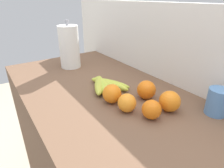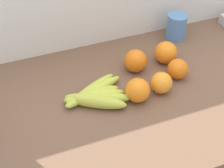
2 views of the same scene
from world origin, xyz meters
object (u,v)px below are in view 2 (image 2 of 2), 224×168
object	(u,v)px
orange_far_right	(178,69)
orange_back_right	(136,61)
orange_back_left	(161,83)
orange_front	(138,90)
mug	(176,27)
banana_bunch	(95,96)
orange_center	(166,53)

from	to	relation	value
orange_far_right	orange_back_right	bearing A→B (deg)	143.77
orange_back_left	orange_front	world-z (taller)	orange_front
mug	banana_bunch	bearing A→B (deg)	-151.27
banana_bunch	orange_center	xyz separation A→B (m)	(0.30, 0.10, 0.02)
orange_back_left	orange_back_right	distance (m)	0.13
orange_back_right	orange_front	xyz separation A→B (m)	(-0.05, -0.14, -0.00)
orange_back_left	orange_center	bearing A→B (deg)	57.08
orange_back_left	mug	xyz separation A→B (m)	(0.20, 0.26, 0.01)
banana_bunch	orange_front	distance (m)	0.14
banana_bunch	orange_back_right	distance (m)	0.21
orange_front	banana_bunch	bearing A→B (deg)	161.48
orange_far_right	mug	distance (m)	0.24
banana_bunch	orange_far_right	bearing A→B (deg)	1.84
orange_back_left	orange_far_right	world-z (taller)	same
banana_bunch	orange_center	distance (m)	0.32
orange_back_left	orange_front	size ratio (longest dim) A/B	0.91
orange_far_right	orange_front	size ratio (longest dim) A/B	0.90
orange_back_right	orange_far_right	world-z (taller)	orange_back_right
orange_far_right	orange_front	bearing A→B (deg)	-163.04
orange_far_right	orange_center	bearing A→B (deg)	88.17
banana_bunch	orange_back_left	bearing A→B (deg)	-9.05
orange_back_right	orange_center	size ratio (longest dim) A/B	0.99
orange_back_left	orange_far_right	bearing A→B (deg)	27.44
orange_far_right	orange_front	distance (m)	0.18
orange_center	mug	size ratio (longest dim) A/B	0.80
banana_bunch	mug	distance (m)	0.47
orange_far_right	orange_front	world-z (taller)	orange_front
orange_far_right	mug	world-z (taller)	mug
orange_back_left	orange_center	world-z (taller)	orange_center
banana_bunch	orange_back_right	size ratio (longest dim) A/B	2.71
orange_front	mug	size ratio (longest dim) A/B	0.78
mug	orange_far_right	bearing A→B (deg)	-117.70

